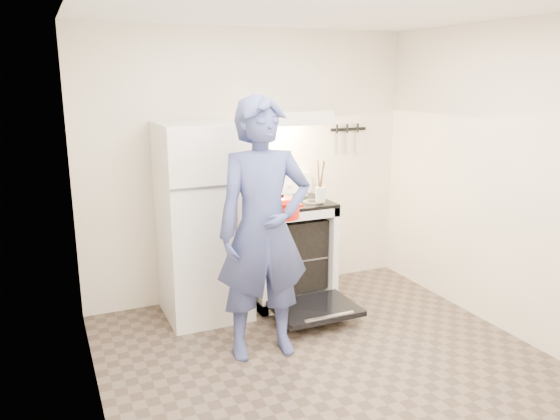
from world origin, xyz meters
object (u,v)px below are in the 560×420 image
object	(u,v)px
stove_body	(287,252)
person	(264,230)
refrigerator	(203,221)
dutch_oven	(282,210)
tea_kettle	(260,184)

from	to	relation	value
stove_body	person	size ratio (longest dim) A/B	0.47
refrigerator	stove_body	xyz separation A→B (m)	(0.81, 0.02, -0.39)
person	dutch_oven	distance (m)	0.41
refrigerator	dutch_oven	distance (m)	0.78
stove_body	tea_kettle	size ratio (longest dim) A/B	3.09
refrigerator	person	size ratio (longest dim) A/B	0.87
dutch_oven	person	bearing A→B (deg)	-132.95
person	dutch_oven	size ratio (longest dim) A/B	5.51
stove_body	tea_kettle	distance (m)	0.69
stove_body	dutch_oven	xyz separation A→B (m)	(-0.32, -0.60, 0.57)
person	dutch_oven	world-z (taller)	person
dutch_oven	stove_body	bearing A→B (deg)	61.88
tea_kettle	person	bearing A→B (deg)	-110.63
refrigerator	dutch_oven	bearing A→B (deg)	-49.26
refrigerator	dutch_oven	xyz separation A→B (m)	(0.49, -0.57, 0.18)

